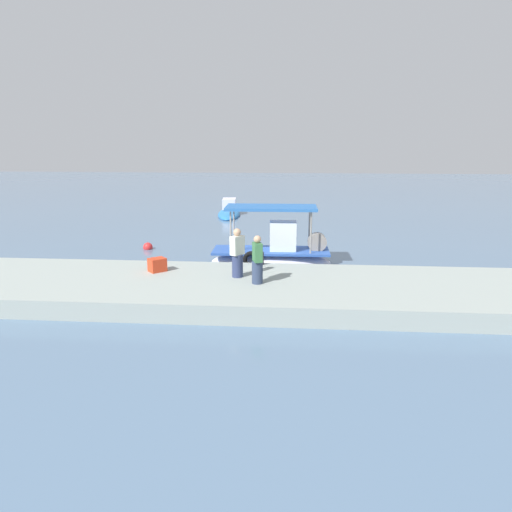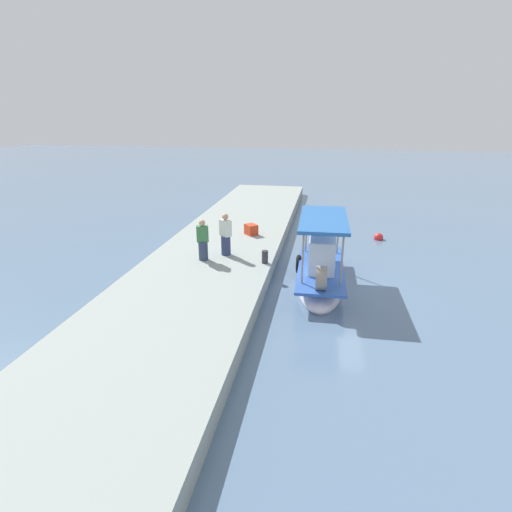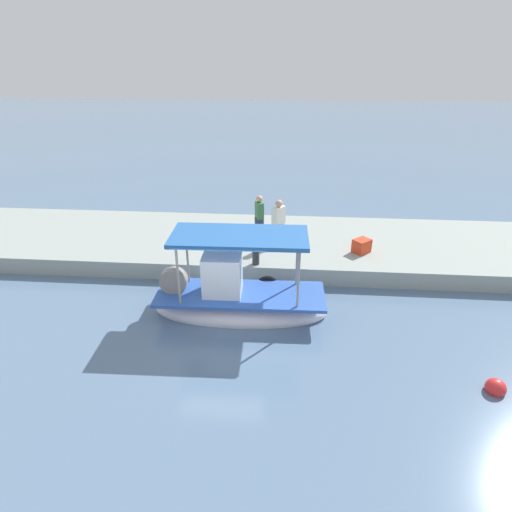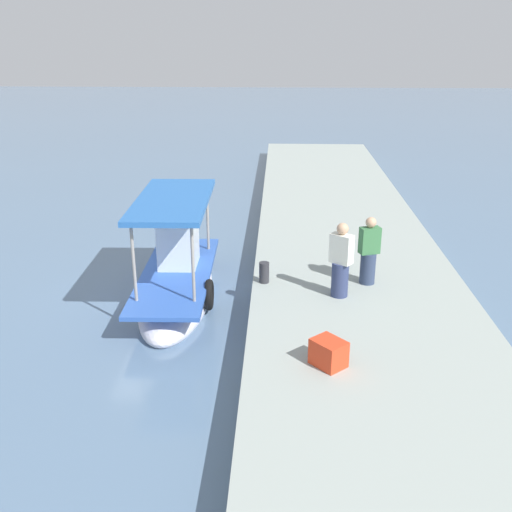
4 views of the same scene
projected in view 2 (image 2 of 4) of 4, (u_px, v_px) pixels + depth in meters
ground_plane at (334, 290)px, 14.59m from camera, size 120.00×120.00×0.00m
dock_quay at (203, 274)px, 15.31m from camera, size 36.00×5.05×0.61m
main_fishing_boat at (320, 273)px, 14.86m from camera, size 5.18×1.87×2.94m
fisherman_near_bollard at (226, 236)px, 16.19m from camera, size 0.53×0.55×1.72m
fisherman_by_crate at (203, 242)px, 15.62m from camera, size 0.46×0.52×1.63m
mooring_bollard at (265, 257)px, 15.44m from camera, size 0.24×0.24×0.50m
cargo_crate at (251, 229)px, 19.07m from camera, size 0.74×0.73×0.49m
marker_buoy at (378, 238)px, 20.43m from camera, size 0.47×0.47×0.47m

